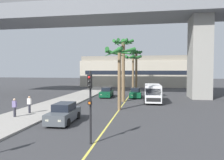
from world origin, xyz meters
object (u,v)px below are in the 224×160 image
at_px(pedestrian_mid_block, 15,107).
at_px(traffic_light_median_near, 90,97).
at_px(car_queue_third, 135,93).
at_px(palm_tree_far_median, 136,60).
at_px(delivery_van, 153,93).
at_px(car_queue_second, 107,93).
at_px(car_queue_front, 64,113).
at_px(palm_tree_farthest_median, 123,54).
at_px(palm_tree_near_median, 133,62).
at_px(pedestrian_near_crosswalk, 29,104).
at_px(palm_tree_mid_median, 120,58).

bearing_deg(pedestrian_mid_block, traffic_light_median_near, -31.41).
relative_size(car_queue_third, palm_tree_far_median, 0.48).
bearing_deg(car_queue_third, delivery_van, -61.32).
relative_size(car_queue_second, delivery_van, 0.79).
bearing_deg(pedestrian_mid_block, car_queue_third, 58.69).
height_order(car_queue_front, palm_tree_far_median, palm_tree_far_median).
relative_size(palm_tree_farthest_median, pedestrian_mid_block, 5.24).
relative_size(car_queue_front, pedestrian_mid_block, 2.57).
bearing_deg(car_queue_second, traffic_light_median_near, -81.27).
distance_m(car_queue_second, palm_tree_farthest_median, 7.79).
xyz_separation_m(delivery_van, palm_tree_farthest_median, (-3.91, 0.19, 5.20)).
relative_size(car_queue_second, palm_tree_near_median, 0.60).
bearing_deg(car_queue_second, pedestrian_mid_block, -108.03).
distance_m(car_queue_front, palm_tree_farthest_median, 13.76).
xyz_separation_m(car_queue_front, pedestrian_near_crosswalk, (-4.42, 2.24, 0.28)).
xyz_separation_m(car_queue_third, palm_tree_farthest_median, (-1.41, -4.38, 5.76)).
bearing_deg(pedestrian_near_crosswalk, car_queue_front, -26.91).
bearing_deg(traffic_light_median_near, pedestrian_near_crosswalk, 139.45).
bearing_deg(palm_tree_mid_median, palm_tree_far_median, 88.67).
bearing_deg(pedestrian_mid_block, pedestrian_near_crosswalk, 78.00).
bearing_deg(pedestrian_near_crosswalk, palm_tree_far_median, 72.11).
bearing_deg(traffic_light_median_near, palm_tree_mid_median, 88.73).
relative_size(car_queue_front, car_queue_second, 1.00).
height_order(car_queue_second, palm_tree_near_median, palm_tree_near_median).
bearing_deg(palm_tree_near_median, car_queue_second, -135.61).
height_order(car_queue_second, traffic_light_median_near, traffic_light_median_near).
bearing_deg(pedestrian_mid_block, palm_tree_farthest_median, 54.34).
bearing_deg(pedestrian_near_crosswalk, pedestrian_mid_block, -102.00).
bearing_deg(palm_tree_mid_median, traffic_light_median_near, -91.27).
height_order(palm_tree_far_median, pedestrian_mid_block, palm_tree_far_median).
bearing_deg(palm_tree_far_median, car_queue_second, -106.97).
xyz_separation_m(palm_tree_near_median, palm_tree_far_median, (0.07, 9.18, 0.82)).
distance_m(palm_tree_mid_median, palm_tree_far_median, 23.12).
bearing_deg(car_queue_third, palm_tree_farthest_median, -107.85).
distance_m(traffic_light_median_near, pedestrian_mid_block, 9.87).
bearing_deg(car_queue_second, pedestrian_near_crosswalk, -108.75).
distance_m(delivery_van, pedestrian_mid_block, 16.59).
bearing_deg(car_queue_second, palm_tree_far_median, 73.03).
xyz_separation_m(delivery_van, traffic_light_median_near, (-3.86, -16.36, 1.43)).
bearing_deg(palm_tree_mid_median, car_queue_front, -121.52).
bearing_deg(car_queue_front, car_queue_second, 88.87).
relative_size(palm_tree_mid_median, palm_tree_farthest_median, 0.79).
relative_size(car_queue_second, pedestrian_near_crosswalk, 2.57).
xyz_separation_m(palm_tree_near_median, pedestrian_near_crosswalk, (-8.63, -17.77, -4.69)).
xyz_separation_m(car_queue_third, palm_tree_far_median, (-0.58, 12.80, 5.78)).
distance_m(car_queue_front, palm_tree_mid_median, 8.61).
bearing_deg(car_queue_front, palm_tree_far_median, 81.65).
bearing_deg(pedestrian_mid_block, car_queue_front, -6.25).
distance_m(delivery_van, traffic_light_median_near, 16.87).
relative_size(palm_tree_near_median, pedestrian_near_crosswalk, 4.28).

